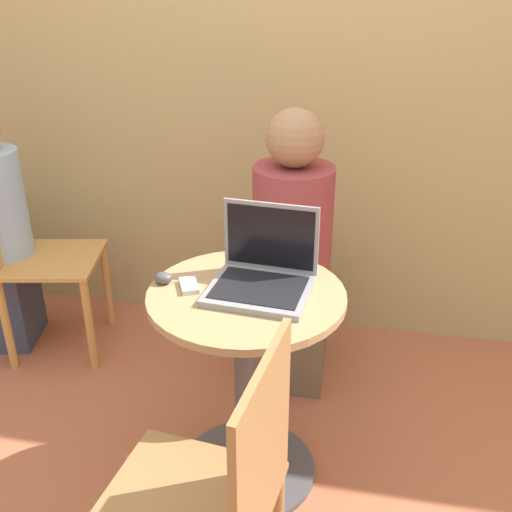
# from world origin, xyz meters

# --- Properties ---
(ground_plane) EXTENTS (12.00, 12.00, 0.00)m
(ground_plane) POSITION_xyz_m (0.00, 0.00, 0.00)
(ground_plane) COLOR #B26042
(back_wall) EXTENTS (7.00, 0.05, 2.60)m
(back_wall) POSITION_xyz_m (0.00, 1.05, 1.30)
(back_wall) COLOR tan
(back_wall) RESTS_ON ground_plane
(round_table) EXTENTS (0.61, 0.61, 0.72)m
(round_table) POSITION_xyz_m (0.00, 0.00, 0.45)
(round_table) COLOR #4C4C51
(round_table) RESTS_ON ground_plane
(laptop) EXTENTS (0.32, 0.29, 0.24)m
(laptop) POSITION_xyz_m (0.04, 0.04, 0.77)
(laptop) COLOR gray
(laptop) RESTS_ON round_table
(cell_phone) EXTENTS (0.09, 0.11, 0.02)m
(cell_phone) POSITION_xyz_m (-0.18, -0.01, 0.73)
(cell_phone) COLOR silver
(cell_phone) RESTS_ON round_table
(computer_mouse) EXTENTS (0.06, 0.05, 0.04)m
(computer_mouse) POSITION_xyz_m (-0.27, 0.01, 0.74)
(computer_mouse) COLOR #4C4C51
(computer_mouse) RESTS_ON round_table
(chair_empty) EXTENTS (0.44, 0.44, 0.90)m
(chair_empty) POSITION_xyz_m (0.04, -0.58, 0.47)
(chair_empty) COLOR #9E7042
(chair_empty) RESTS_ON ground_plane
(person_seated) EXTENTS (0.31, 0.48, 1.17)m
(person_seated) POSITION_xyz_m (0.06, 0.59, 0.50)
(person_seated) COLOR brown
(person_seated) RESTS_ON ground_plane
(chair_background) EXTENTS (0.47, 0.47, 0.87)m
(chair_background) POSITION_xyz_m (-1.07, 0.59, 0.46)
(chair_background) COLOR tan
(chair_background) RESTS_ON ground_plane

